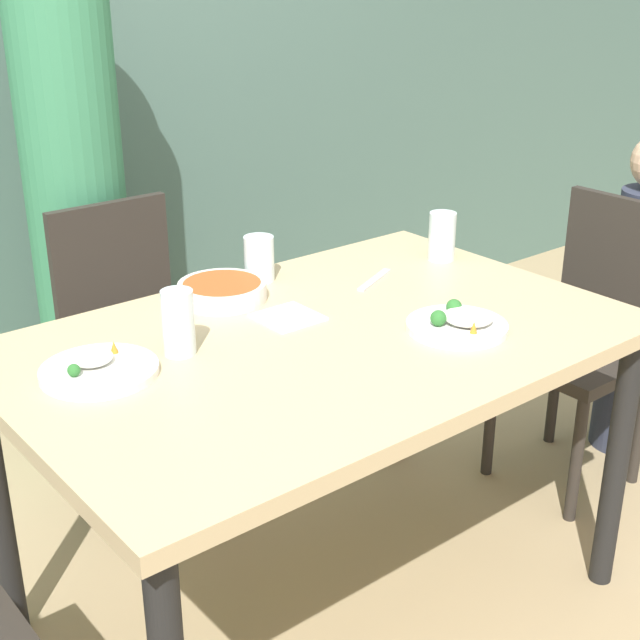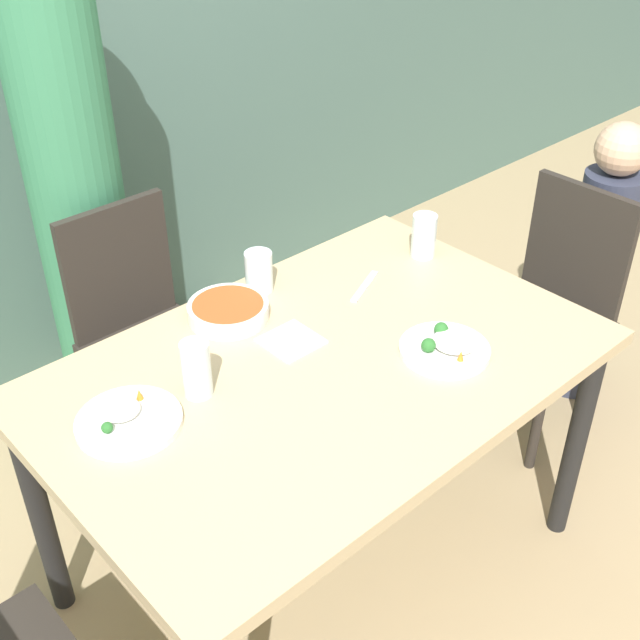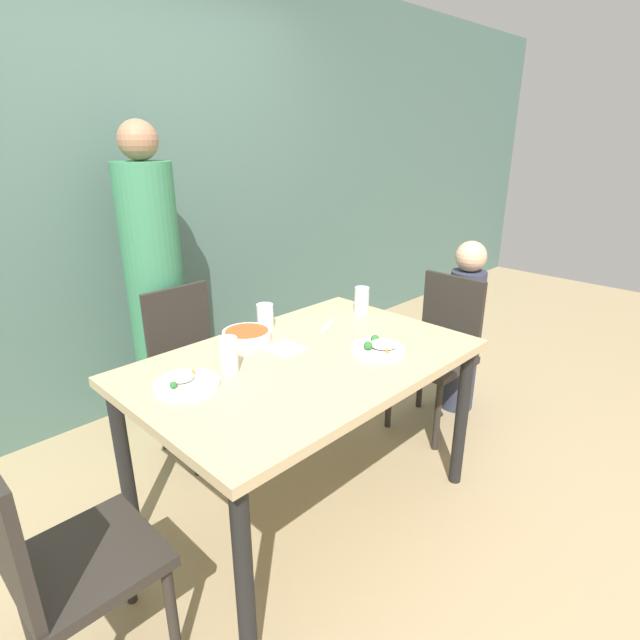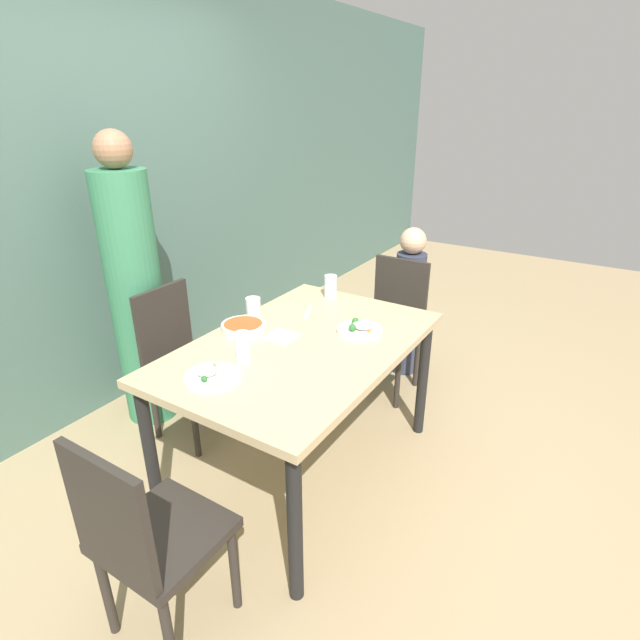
% 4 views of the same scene
% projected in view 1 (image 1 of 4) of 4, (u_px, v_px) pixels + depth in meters
% --- Properties ---
extents(ground_plane, '(10.00, 10.00, 0.00)m').
position_uv_depth(ground_plane, '(320.00, 602.00, 2.35)').
color(ground_plane, tan).
extents(wall_back, '(10.00, 0.06, 2.70)m').
position_uv_depth(wall_back, '(31.00, 30.00, 2.91)').
color(wall_back, '#4C6B60').
rests_on(wall_back, ground_plane).
extents(dining_table, '(1.44, 0.93, 0.78)m').
position_uv_depth(dining_table, '(320.00, 367.00, 2.09)').
color(dining_table, tan).
rests_on(dining_table, ground_plane).
extents(chair_adult_spot, '(0.40, 0.40, 0.90)m').
position_uv_depth(chair_adult_spot, '(136.00, 342.00, 2.70)').
color(chair_adult_spot, '#2D2823').
rests_on(chair_adult_spot, ground_plane).
extents(chair_child_spot, '(0.40, 0.40, 0.90)m').
position_uv_depth(chair_child_spot, '(588.00, 334.00, 2.76)').
color(chair_child_spot, '#2D2823').
rests_on(chair_child_spot, ground_plane).
extents(person_adult, '(0.31, 0.31, 1.74)m').
position_uv_depth(person_adult, '(78.00, 217.00, 2.81)').
color(person_adult, '#387F56').
rests_on(person_adult, ground_plane).
extents(person_child, '(0.21, 0.21, 1.08)m').
position_uv_depth(person_child, '(640.00, 304.00, 2.91)').
color(person_child, '#33384C').
rests_on(person_child, ground_plane).
extents(bowl_curry, '(0.22, 0.22, 0.05)m').
position_uv_depth(bowl_curry, '(222.00, 291.00, 2.24)').
color(bowl_curry, silver).
rests_on(bowl_curry, dining_table).
extents(plate_rice_adult, '(0.24, 0.24, 0.06)m').
position_uv_depth(plate_rice_adult, '(459.00, 323.00, 2.07)').
color(plate_rice_adult, white).
rests_on(plate_rice_adult, dining_table).
extents(plate_rice_child, '(0.25, 0.25, 0.05)m').
position_uv_depth(plate_rice_child, '(98.00, 368.00, 1.86)').
color(plate_rice_child, white).
rests_on(plate_rice_child, dining_table).
extents(glass_water_tall, '(0.08, 0.08, 0.14)m').
position_uv_depth(glass_water_tall, '(442.00, 236.00, 2.52)').
color(glass_water_tall, silver).
rests_on(glass_water_tall, dining_table).
extents(glass_water_short, '(0.07, 0.07, 0.15)m').
position_uv_depth(glass_water_short, '(178.00, 323.00, 1.93)').
color(glass_water_short, silver).
rests_on(glass_water_short, dining_table).
extents(glass_water_center, '(0.08, 0.08, 0.12)m').
position_uv_depth(glass_water_center, '(259.00, 259.00, 2.36)').
color(glass_water_center, silver).
rests_on(glass_water_center, dining_table).
extents(napkin_folded, '(0.14, 0.14, 0.01)m').
position_uv_depth(napkin_folded, '(287.00, 318.00, 2.14)').
color(napkin_folded, white).
rests_on(napkin_folded, dining_table).
extents(fork_steel, '(0.17, 0.09, 0.01)m').
position_uv_depth(fork_steel, '(374.00, 280.00, 2.38)').
color(fork_steel, silver).
rests_on(fork_steel, dining_table).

